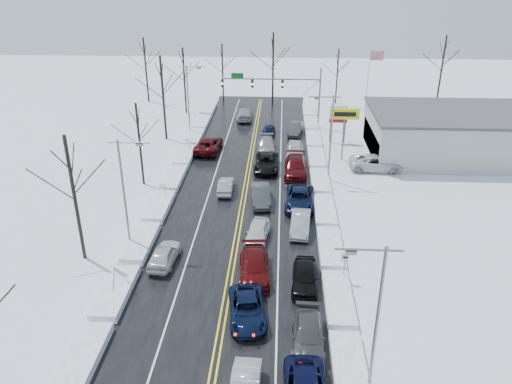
# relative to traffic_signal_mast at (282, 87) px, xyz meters

# --- Properties ---
(ground) EXTENTS (160.00, 160.00, 0.00)m
(ground) POSITION_rel_traffic_signal_mast_xyz_m (-3.45, -27.99, -5.48)
(ground) COLOR silver
(ground) RESTS_ON ground
(road_surface) EXTENTS (14.00, 84.00, 0.01)m
(road_surface) POSITION_rel_traffic_signal_mast_xyz_m (-3.45, -25.99, -5.47)
(road_surface) COLOR black
(road_surface) RESTS_ON ground
(snow_bank_left) EXTENTS (1.87, 72.00, 0.57)m
(snow_bank_left) POSITION_rel_traffic_signal_mast_xyz_m (-11.05, -25.99, -5.48)
(snow_bank_left) COLOR white
(snow_bank_left) RESTS_ON ground
(snow_bank_right) EXTENTS (1.87, 72.00, 0.57)m
(snow_bank_right) POSITION_rel_traffic_signal_mast_xyz_m (4.15, -25.99, -5.48)
(snow_bank_right) COLOR white
(snow_bank_right) RESTS_ON ground
(traffic_signal_mast) EXTENTS (13.28, 0.39, 8.00)m
(traffic_signal_mast) POSITION_rel_traffic_signal_mast_xyz_m (0.00, 0.00, 0.00)
(traffic_signal_mast) COLOR slate
(traffic_signal_mast) RESTS_ON ground
(tires_plus_sign) EXTENTS (3.20, 0.34, 6.00)m
(tires_plus_sign) POSITION_rel_traffic_signal_mast_xyz_m (7.05, -12.00, -0.49)
(tires_plus_sign) COLOR slate
(tires_plus_sign) RESTS_ON ground
(used_vehicles_sign) EXTENTS (2.20, 0.22, 4.65)m
(used_vehicles_sign) POSITION_rel_traffic_signal_mast_xyz_m (7.05, -5.99, -2.16)
(used_vehicles_sign) COLOR slate
(used_vehicles_sign) RESTS_ON ground
(speed_limit_sign) EXTENTS (0.55, 0.09, 2.35)m
(speed_limit_sign) POSITION_rel_traffic_signal_mast_xyz_m (4.75, -35.99, -3.84)
(speed_limit_sign) COLOR slate
(speed_limit_sign) RESTS_ON ground
(flagpole) EXTENTS (1.87, 1.20, 10.00)m
(flagpole) POSITION_rel_traffic_signal_mast_xyz_m (11.72, 2.01, 0.45)
(flagpole) COLOR silver
(flagpole) RESTS_ON ground
(dealership_building) EXTENTS (20.40, 12.40, 5.30)m
(dealership_building) POSITION_rel_traffic_signal_mast_xyz_m (20.53, -9.99, -2.82)
(dealership_building) COLOR #A7A7A3
(dealership_building) RESTS_ON ground
(streetlight_se) EXTENTS (3.20, 0.25, 9.00)m
(streetlight_se) POSITION_rel_traffic_signal_mast_xyz_m (4.85, -45.99, -0.17)
(streetlight_se) COLOR slate
(streetlight_se) RESTS_ON ground
(streetlight_ne) EXTENTS (3.20, 0.25, 9.00)m
(streetlight_ne) POSITION_rel_traffic_signal_mast_xyz_m (4.85, -17.99, -0.17)
(streetlight_ne) COLOR slate
(streetlight_ne) RESTS_ON ground
(streetlight_sw) EXTENTS (3.20, 0.25, 9.00)m
(streetlight_sw) POSITION_rel_traffic_signal_mast_xyz_m (-11.74, -31.99, -0.17)
(streetlight_sw) COLOR slate
(streetlight_sw) RESTS_ON ground
(streetlight_nw) EXTENTS (3.20, 0.25, 9.00)m
(streetlight_nw) POSITION_rel_traffic_signal_mast_xyz_m (-11.74, -3.99, -0.17)
(streetlight_nw) COLOR slate
(streetlight_nw) RESTS_ON ground
(tree_left_b) EXTENTS (4.00, 4.00, 10.00)m
(tree_left_b) POSITION_rel_traffic_signal_mast_xyz_m (-14.95, -33.99, 1.51)
(tree_left_b) COLOR #2D231C
(tree_left_b) RESTS_ON ground
(tree_left_c) EXTENTS (3.40, 3.40, 8.50)m
(tree_left_c) POSITION_rel_traffic_signal_mast_xyz_m (-13.95, -19.99, 0.46)
(tree_left_c) COLOR #2D231C
(tree_left_c) RESTS_ON ground
(tree_left_d) EXTENTS (4.20, 4.20, 10.50)m
(tree_left_d) POSITION_rel_traffic_signal_mast_xyz_m (-14.65, -5.99, 1.86)
(tree_left_d) COLOR #2D231C
(tree_left_d) RESTS_ON ground
(tree_left_e) EXTENTS (3.80, 3.80, 9.50)m
(tree_left_e) POSITION_rel_traffic_signal_mast_xyz_m (-14.25, 6.01, 1.16)
(tree_left_e) COLOR #2D231C
(tree_left_e) RESTS_ON ground
(tree_far_a) EXTENTS (4.00, 4.00, 10.00)m
(tree_far_a) POSITION_rel_traffic_signal_mast_xyz_m (-21.45, 12.01, 1.51)
(tree_far_a) COLOR #2D231C
(tree_far_a) RESTS_ON ground
(tree_far_b) EXTENTS (3.60, 3.60, 9.00)m
(tree_far_b) POSITION_rel_traffic_signal_mast_xyz_m (-9.45, 13.01, 0.81)
(tree_far_b) COLOR #2D231C
(tree_far_b) RESTS_ON ground
(tree_far_c) EXTENTS (4.40, 4.40, 11.00)m
(tree_far_c) POSITION_rel_traffic_signal_mast_xyz_m (-1.45, 11.01, 2.21)
(tree_far_c) COLOR #2D231C
(tree_far_c) RESTS_ON ground
(tree_far_d) EXTENTS (3.40, 3.40, 8.50)m
(tree_far_d) POSITION_rel_traffic_signal_mast_xyz_m (8.55, 12.51, 0.46)
(tree_far_d) COLOR #2D231C
(tree_far_d) RESTS_ON ground
(tree_far_e) EXTENTS (4.20, 4.20, 10.50)m
(tree_far_e) POSITION_rel_traffic_signal_mast_xyz_m (24.55, 13.01, 1.86)
(tree_far_e) COLOR #2D231C
(tree_far_e) RESTS_ON ground
(queued_car_2) EXTENTS (2.92, 5.24, 1.39)m
(queued_car_2) POSITION_rel_traffic_signal_mast_xyz_m (-1.87, -40.40, -5.48)
(queued_car_2) COLOR black
(queued_car_2) RESTS_ON ground
(queued_car_3) EXTENTS (2.57, 5.50, 1.55)m
(queued_car_3) POSITION_rel_traffic_signal_mast_xyz_m (-1.68, -35.69, -5.48)
(queued_car_3) COLOR #500A0C
(queued_car_3) RESTS_ON ground
(queued_car_4) EXTENTS (2.17, 4.37, 1.43)m
(queued_car_4) POSITION_rel_traffic_signal_mast_xyz_m (-1.70, -30.47, -5.48)
(queued_car_4) COLOR white
(queued_car_4) RESTS_ON ground
(queued_car_5) EXTENTS (2.16, 4.94, 1.58)m
(queued_car_5) POSITION_rel_traffic_signal_mast_xyz_m (-1.76, -23.63, -5.48)
(queued_car_5) COLOR #3D3F41
(queued_car_5) RESTS_ON ground
(queued_car_6) EXTENTS (2.61, 5.62, 1.56)m
(queued_car_6) POSITION_rel_traffic_signal_mast_xyz_m (-1.50, -15.42, -5.48)
(queued_car_6) COLOR black
(queued_car_6) RESTS_ON ground
(queued_car_7) EXTENTS (2.15, 4.95, 1.42)m
(queued_car_7) POSITION_rel_traffic_signal_mast_xyz_m (-1.70, -9.45, -5.48)
(queued_car_7) COLOR #929599
(queued_car_7) RESTS_ON ground
(queued_car_8) EXTENTS (1.83, 4.04, 1.35)m
(queued_car_8) POSITION_rel_traffic_signal_mast_xyz_m (-1.61, -4.28, -5.48)
(queued_car_8) COLOR black
(queued_car_8) RESTS_ON ground
(queued_car_11) EXTENTS (2.14, 4.90, 1.40)m
(queued_car_11) POSITION_rel_traffic_signal_mast_xyz_m (1.94, -42.64, -5.48)
(queued_car_11) COLOR #3E4143
(queued_car_11) RESTS_ON ground
(queued_car_12) EXTENTS (2.07, 4.66, 1.56)m
(queued_car_12) POSITION_rel_traffic_signal_mast_xyz_m (1.95, -36.75, -5.48)
(queued_car_12) COLOR black
(queued_car_12) RESTS_ON ground
(queued_car_13) EXTENTS (1.93, 4.61, 1.48)m
(queued_car_13) POSITION_rel_traffic_signal_mast_xyz_m (1.85, -28.90, -5.48)
(queued_car_13) COLOR #A3A6AB
(queued_car_13) RESTS_ON ground
(queued_car_14) EXTENTS (2.93, 5.79, 1.57)m
(queued_car_14) POSITION_rel_traffic_signal_mast_xyz_m (1.91, -24.22, -5.48)
(queued_car_14) COLOR black
(queued_car_14) RESTS_ON ground
(queued_car_15) EXTENTS (2.57, 5.98, 1.71)m
(queued_car_15) POSITION_rel_traffic_signal_mast_xyz_m (1.67, -16.62, -5.48)
(queued_car_15) COLOR #45090D
(queued_car_15) RESTS_ON ground
(queued_car_16) EXTENTS (2.18, 5.06, 1.70)m
(queued_car_16) POSITION_rel_traffic_signal_mast_xyz_m (1.68, -11.41, -5.48)
(queued_car_16) COLOR silver
(queued_car_16) RESTS_ON ground
(queued_car_17) EXTENTS (2.22, 4.76, 1.51)m
(queued_car_17) POSITION_rel_traffic_signal_mast_xyz_m (1.89, -3.18, -5.48)
(queued_car_17) COLOR #3C3F41
(queued_car_17) RESTS_ON ground
(oncoming_car_0) EXTENTS (1.45, 4.04, 1.32)m
(oncoming_car_0) POSITION_rel_traffic_signal_mast_xyz_m (-5.30, -21.44, -5.48)
(oncoming_car_0) COLOR #A3A6AB
(oncoming_car_0) RESTS_ON ground
(oncoming_car_1) EXTENTS (3.09, 6.12, 1.66)m
(oncoming_car_1) POSITION_rel_traffic_signal_mast_xyz_m (-8.64, -10.11, -5.48)
(oncoming_car_1) COLOR #47090D
(oncoming_car_1) RESTS_ON ground
(oncoming_car_2) EXTENTS (2.40, 5.49, 1.57)m
(oncoming_car_2) POSITION_rel_traffic_signal_mast_xyz_m (-5.27, 3.09, -5.48)
(oncoming_car_2) COLOR #9EA1A6
(oncoming_car_2) RESTS_ON ground
(oncoming_car_3) EXTENTS (2.06, 4.42, 1.46)m
(oncoming_car_3) POSITION_rel_traffic_signal_mast_xyz_m (-8.60, -34.32, -5.48)
(oncoming_car_3) COLOR silver
(oncoming_car_3) RESTS_ON ground
(parked_car_0) EXTENTS (6.06, 2.98, 1.66)m
(parked_car_0) POSITION_rel_traffic_signal_mast_xyz_m (10.51, -14.99, -5.48)
(parked_car_0) COLOR silver
(parked_car_0) RESTS_ON ground
(parked_car_1) EXTENTS (2.04, 4.98, 1.44)m
(parked_car_1) POSITION_rel_traffic_signal_mast_xyz_m (13.67, -12.40, -5.48)
(parked_car_1) COLOR #424548
(parked_car_1) RESTS_ON ground
(parked_car_2) EXTENTS (2.49, 5.16, 1.70)m
(parked_car_2) POSITION_rel_traffic_signal_mast_xyz_m (11.71, -6.62, -5.48)
(parked_car_2) COLOR black
(parked_car_2) RESTS_ON ground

